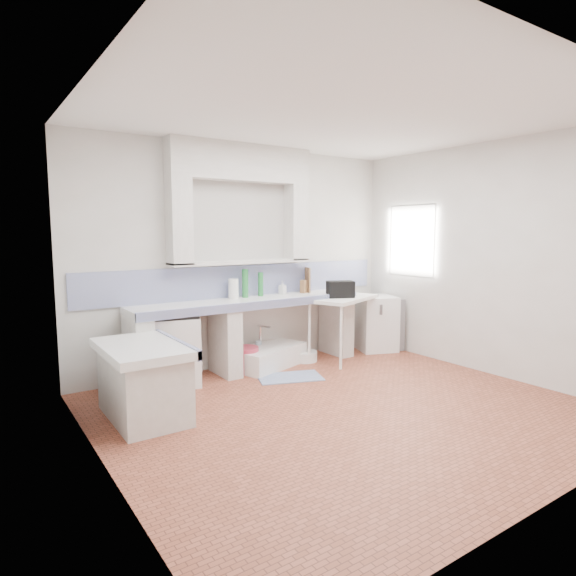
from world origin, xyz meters
TOP-DOWN VIEW (x-y plane):
  - floor at (0.00, 0.00)m, footprint 4.50×4.50m
  - ceiling at (0.00, 0.00)m, footprint 4.50×4.50m
  - wall_back at (0.00, 2.00)m, footprint 4.50×0.00m
  - wall_front at (0.00, -2.00)m, footprint 4.50×0.00m
  - wall_left at (-2.25, 0.00)m, footprint 0.00×4.50m
  - wall_right at (2.25, 0.00)m, footprint 0.00×4.50m
  - alcove_mass at (-0.10, 1.88)m, footprint 1.90×0.25m
  - window_frame at (2.42, 1.20)m, footprint 0.35×0.86m
  - lace_valance at (2.28, 1.20)m, footprint 0.01×0.84m
  - counter_slab at (-0.10, 1.70)m, footprint 3.00×0.60m
  - counter_lip at (-0.10, 1.42)m, footprint 3.00×0.04m
  - counter_pier_left at (-1.50, 1.70)m, footprint 0.20×0.55m
  - counter_pier_mid at (-0.45, 1.70)m, footprint 0.20×0.55m
  - counter_pier_right at (1.30, 1.70)m, footprint 0.20×0.55m
  - peninsula_top at (-1.70, 0.90)m, footprint 0.70×1.10m
  - peninsula_base at (-1.70, 0.90)m, footprint 0.60×1.00m
  - peninsula_lip at (-1.37, 0.90)m, footprint 0.04×1.10m
  - backsplash at (0.00, 1.99)m, footprint 4.27×0.03m
  - stove at (-1.11, 1.68)m, footprint 0.66×0.65m
  - sink at (0.16, 1.69)m, footprint 1.10×0.82m
  - side_table at (1.20, 1.45)m, footprint 1.16×0.90m
  - fridge at (1.94, 1.55)m, footprint 0.66×0.66m
  - bucket_red at (-0.20, 1.64)m, footprint 0.42×0.42m
  - bucket_orange at (0.15, 1.61)m, footprint 0.34×0.34m
  - bucket_blue at (0.49, 1.69)m, footprint 0.34×0.34m
  - basin_white at (0.71, 1.64)m, footprint 0.43×0.43m
  - water_bottle_a at (0.03, 1.85)m, footprint 0.09×0.09m
  - water_bottle_b at (0.11, 1.85)m, footprint 0.10×0.10m
  - black_bag at (1.13, 1.42)m, footprint 0.40×0.33m
  - green_bottle_a at (-0.08, 1.85)m, footprint 0.09×0.09m
  - green_bottle_b at (0.15, 1.85)m, footprint 0.07×0.07m
  - knife_block at (0.80, 1.79)m, footprint 0.11×0.10m
  - cutting_board at (0.91, 1.85)m, footprint 0.12×0.24m
  - paper_towel at (-0.25, 1.84)m, footprint 0.16×0.16m
  - soap_bottle at (0.49, 1.85)m, footprint 0.10×0.10m
  - rug at (0.12, 1.13)m, footprint 0.85×0.66m

SIDE VIEW (x-z plane):
  - floor at x=0.00m, z-range 0.00..0.00m
  - rug at x=0.12m, z-range 0.00..0.01m
  - basin_white at x=0.71m, z-range 0.00..0.13m
  - sink at x=0.16m, z-range 0.00..0.24m
  - bucket_orange at x=0.15m, z-range 0.00..0.26m
  - bucket_blue at x=0.49m, z-range 0.00..0.27m
  - water_bottle_a at x=0.03m, z-range 0.00..0.27m
  - water_bottle_b at x=0.11m, z-range 0.00..0.31m
  - bucket_red at x=-0.20m, z-range 0.00..0.31m
  - peninsula_base at x=-1.70m, z-range 0.00..0.62m
  - stove at x=-1.11m, z-range 0.00..0.78m
  - fridge at x=1.94m, z-range 0.00..0.79m
  - counter_pier_left at x=-1.50m, z-range 0.00..0.82m
  - counter_pier_mid at x=-0.45m, z-range 0.00..0.82m
  - counter_pier_right at x=1.30m, z-range 0.00..0.82m
  - side_table at x=1.20m, z-range 0.40..0.45m
  - peninsula_top at x=-1.70m, z-range 0.62..0.70m
  - peninsula_lip at x=-1.37m, z-range 0.61..0.71m
  - counter_slab at x=-0.10m, z-range 0.82..0.90m
  - counter_lip at x=-0.10m, z-range 0.81..0.91m
  - black_bag at x=1.13m, z-range 0.86..1.08m
  - soap_bottle at x=0.49m, z-range 0.90..1.07m
  - knife_block at x=0.80m, z-range 0.90..1.08m
  - paper_towel at x=-0.25m, z-range 0.90..1.15m
  - green_bottle_b at x=0.15m, z-range 0.90..1.21m
  - cutting_board at x=0.91m, z-range 0.90..1.24m
  - green_bottle_a at x=-0.08m, z-range 0.90..1.26m
  - backsplash at x=0.00m, z-range 0.90..1.30m
  - wall_back at x=0.00m, z-range -0.85..3.65m
  - wall_front at x=0.00m, z-range -0.85..3.65m
  - wall_left at x=-2.25m, z-range -0.85..3.65m
  - wall_right at x=2.25m, z-range -0.85..3.65m
  - window_frame at x=2.42m, z-range 1.07..2.13m
  - lace_valance at x=2.28m, z-range 1.86..2.10m
  - alcove_mass at x=-0.10m, z-range 2.35..2.80m
  - ceiling at x=0.00m, z-range 2.80..2.80m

